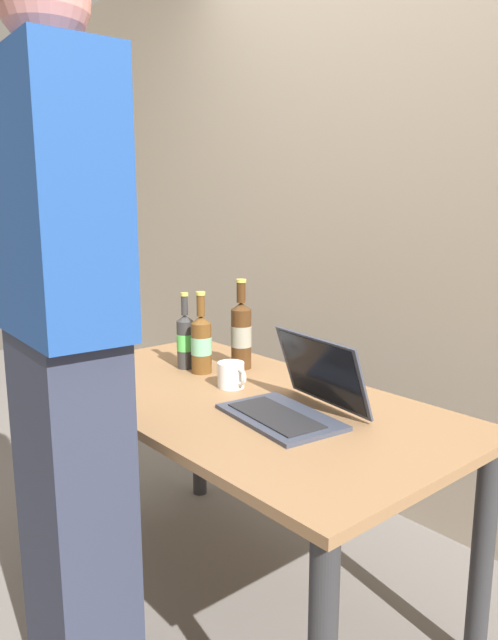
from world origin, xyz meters
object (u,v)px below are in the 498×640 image
beer_bottle_brown (241,333)px  laptop (297,398)px  beer_bottle_dark (185,340)px  beer_bottle_amber (201,343)px  person_figure (65,349)px  coffee_mug (231,375)px

beer_bottle_brown → laptop: bearing=-21.9°
beer_bottle_brown → beer_bottle_dark: bearing=-131.1°
beer_bottle_brown → beer_bottle_amber: (-0.05, -0.14, -0.02)m
beer_bottle_amber → person_figure: bearing=-63.5°
coffee_mug → beer_bottle_dark: bearing=176.3°
beer_bottle_brown → person_figure: bearing=-71.0°
beer_bottle_amber → person_figure: (0.31, -0.63, 0.14)m
laptop → beer_bottle_brown: beer_bottle_brown is taller
laptop → beer_bottle_brown: (-0.48, 0.19, 0.08)m
laptop → beer_bottle_amber: bearing=174.8°
laptop → coffee_mug: size_ratio=3.26×
laptop → beer_bottle_brown: bearing=158.1°
beer_bottle_brown → beer_bottle_dark: (-0.13, -0.15, -0.02)m
beer_bottle_amber → beer_bottle_dark: size_ratio=1.04×
laptop → person_figure: size_ratio=0.21×
beer_bottle_dark → beer_bottle_brown: bearing=48.9°
beer_bottle_brown → beer_bottle_dark: 0.20m
beer_bottle_dark → coffee_mug: (0.29, -0.02, -0.06)m
beer_bottle_dark → person_figure: 0.75m
beer_bottle_dark → coffee_mug: 0.30m
person_figure → coffee_mug: bearing=100.3°
coffee_mug → laptop: bearing=-3.7°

